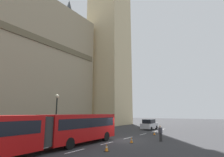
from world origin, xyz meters
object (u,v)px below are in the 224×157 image
object	(u,v)px
clock_tower	(109,1)
street_lamp	(56,113)
traffic_cone_west	(107,148)
traffic_cone_middle	(131,140)
pedestrian_near_cones	(160,133)
articulated_bus	(40,130)
sedan_lead	(149,124)
traffic_cone_east	(154,133)

from	to	relation	value
clock_tower	street_lamp	xyz separation A→B (m)	(-25.48, -9.48, -32.75)
clock_tower	street_lamp	world-z (taller)	clock_tower
traffic_cone_west	street_lamp	world-z (taller)	street_lamp
traffic_cone_west	traffic_cone_middle	bearing A→B (deg)	1.50
traffic_cone_west	pedestrian_near_cones	bearing A→B (deg)	-15.57
articulated_bus	street_lamp	xyz separation A→B (m)	(5.35, 4.51, 1.31)
street_lamp	pedestrian_near_cones	xyz separation A→B (m)	(5.45, -10.75, -2.14)
street_lamp	pedestrian_near_cones	distance (m)	12.24
traffic_cone_middle	pedestrian_near_cones	size ratio (longest dim) A/B	0.34
street_lamp	pedestrian_near_cones	bearing A→B (deg)	-63.11
pedestrian_near_cones	sedan_lead	bearing A→B (deg)	26.29
traffic_cone_east	traffic_cone_middle	bearing A→B (deg)	-177.38
clock_tower	traffic_cone_east	world-z (taller)	clock_tower
articulated_bus	traffic_cone_middle	bearing A→B (deg)	-26.63
clock_tower	pedestrian_near_cones	world-z (taller)	clock_tower
traffic_cone_west	traffic_cone_middle	xyz separation A→B (m)	(4.71, 0.12, 0.00)
traffic_cone_east	pedestrian_near_cones	size ratio (longest dim) A/B	0.34
clock_tower	articulated_bus	world-z (taller)	clock_tower
clock_tower	street_lamp	bearing A→B (deg)	-159.59
traffic_cone_west	traffic_cone_middle	distance (m)	4.71
sedan_lead	pedestrian_near_cones	xyz separation A→B (m)	(-12.40, -6.13, -0.00)
traffic_cone_east	sedan_lead	bearing A→B (deg)	25.98
traffic_cone_west	pedestrian_near_cones	size ratio (longest dim) A/B	0.34
sedan_lead	street_lamp	bearing A→B (deg)	165.48
articulated_bus	traffic_cone_middle	xyz separation A→B (m)	(8.09, -4.05, -1.46)
clock_tower	street_lamp	size ratio (longest dim) A/B	12.93
traffic_cone_middle	sedan_lead	bearing A→B (deg)	14.60
articulated_bus	pedestrian_near_cones	world-z (taller)	articulated_bus
traffic_cone_west	clock_tower	bearing A→B (deg)	33.50
articulated_bus	traffic_cone_east	xyz separation A→B (m)	(15.85, -3.70, -1.46)
traffic_cone_middle	articulated_bus	bearing A→B (deg)	153.37
sedan_lead	traffic_cone_east	xyz separation A→B (m)	(-7.35, -3.58, -0.63)
clock_tower	traffic_cone_east	xyz separation A→B (m)	(-14.98, -17.69, -35.52)
street_lamp	sedan_lead	bearing A→B (deg)	-14.52
articulated_bus	traffic_cone_middle	world-z (taller)	articulated_bus
articulated_bus	street_lamp	size ratio (longest dim) A/B	3.51
pedestrian_near_cones	articulated_bus	bearing A→B (deg)	149.96
sedan_lead	traffic_cone_middle	bearing A→B (deg)	-165.40
street_lamp	traffic_cone_west	bearing A→B (deg)	-102.78
traffic_cone_west	street_lamp	size ratio (longest dim) A/B	0.11
pedestrian_near_cones	traffic_cone_middle	bearing A→B (deg)	141.09
traffic_cone_west	pedestrian_near_cones	xyz separation A→B (m)	(7.42, -2.07, 0.63)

